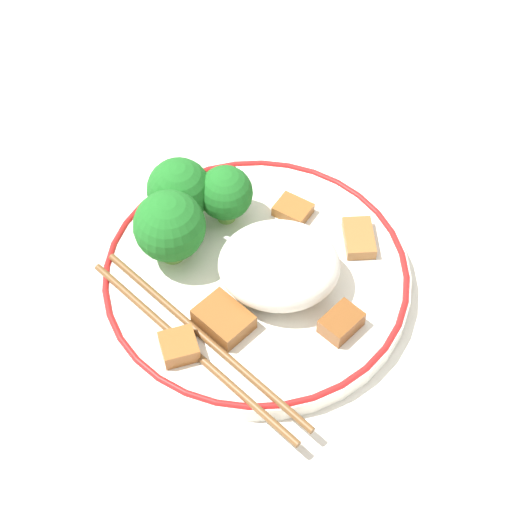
{
  "coord_description": "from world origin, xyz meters",
  "views": [
    {
      "loc": [
        -0.02,
        0.39,
        0.54
      ],
      "look_at": [
        0.0,
        0.0,
        0.04
      ],
      "focal_mm": 60.0,
      "sensor_mm": 36.0,
      "label": 1
    }
  ],
  "objects": [
    {
      "name": "ground_plane",
      "position": [
        0.0,
        0.0,
        0.0
      ],
      "size": [
        3.0,
        3.0,
        0.0
      ],
      "primitive_type": "plane",
      "color": "silver"
    },
    {
      "name": "plate",
      "position": [
        0.0,
        0.0,
        0.01
      ],
      "size": [
        0.24,
        0.24,
        0.02
      ],
      "color": "white",
      "rests_on": "ground_plane"
    },
    {
      "name": "rice_mound",
      "position": [
        -0.02,
        0.01,
        0.04
      ],
      "size": [
        0.09,
        0.08,
        0.05
      ],
      "color": "white",
      "rests_on": "plate"
    },
    {
      "name": "broccoli_back_left",
      "position": [
        0.03,
        -0.05,
        0.04
      ],
      "size": [
        0.04,
        0.04,
        0.05
      ],
      "color": "#72AD4C",
      "rests_on": "plate"
    },
    {
      "name": "broccoli_back_center",
      "position": [
        0.06,
        -0.05,
        0.05
      ],
      "size": [
        0.05,
        0.05,
        0.06
      ],
      "color": "#72AD4C",
      "rests_on": "plate"
    },
    {
      "name": "broccoli_back_right",
      "position": [
        0.06,
        -0.01,
        0.05
      ],
      "size": [
        0.05,
        0.05,
        0.06
      ],
      "color": "#72AD4C",
      "rests_on": "plate"
    },
    {
      "name": "meat_near_front",
      "position": [
        -0.06,
        0.05,
        0.02
      ],
      "size": [
        0.04,
        0.04,
        0.01
      ],
      "color": "brown",
      "rests_on": "plate"
    },
    {
      "name": "meat_near_left",
      "position": [
        0.02,
        0.05,
        0.02
      ],
      "size": [
        0.05,
        0.05,
        0.01
      ],
      "color": "brown",
      "rests_on": "plate"
    },
    {
      "name": "meat_near_right",
      "position": [
        -0.03,
        -0.06,
        0.02
      ],
      "size": [
        0.03,
        0.03,
        0.01
      ],
      "color": "#995B28",
      "rests_on": "plate"
    },
    {
      "name": "meat_near_back",
      "position": [
        -0.08,
        -0.03,
        0.02
      ],
      "size": [
        0.03,
        0.04,
        0.01
      ],
      "color": "#9E6633",
      "rests_on": "plate"
    },
    {
      "name": "meat_on_rice_edge",
      "position": [
        -0.03,
        -0.02,
        0.02
      ],
      "size": [
        0.04,
        0.04,
        0.01
      ],
      "color": "#995B28",
      "rests_on": "plate"
    },
    {
      "name": "meat_mid_left",
      "position": [
        0.05,
        0.07,
        0.02
      ],
      "size": [
        0.03,
        0.03,
        0.01
      ],
      "color": "#995B28",
      "rests_on": "plate"
    },
    {
      "name": "chopsticks",
      "position": [
        0.04,
        0.07,
        0.02
      ],
      "size": [
        0.17,
        0.15,
        0.01
      ],
      "color": "brown",
      "rests_on": "plate"
    }
  ]
}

